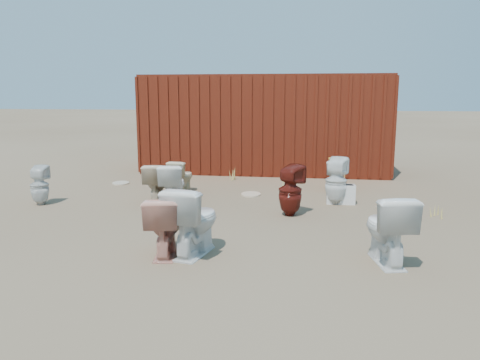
# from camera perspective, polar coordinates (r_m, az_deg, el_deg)

# --- Properties ---
(ground) EXTENTS (100.00, 100.00, 0.00)m
(ground) POSITION_cam_1_polar(r_m,az_deg,el_deg) (7.24, -0.70, -5.14)
(ground) COLOR brown
(ground) RESTS_ON ground
(shipping_container) EXTENTS (6.00, 2.40, 2.40)m
(shipping_container) POSITION_cam_1_polar(r_m,az_deg,el_deg) (12.16, 3.20, 6.92)
(shipping_container) COLOR #50140D
(shipping_container) RESTS_ON ground
(toilet_front_a) EXTENTS (0.51, 0.78, 0.75)m
(toilet_front_a) POSITION_cam_1_polar(r_m,az_deg,el_deg) (8.30, -8.19, -0.57)
(toilet_front_a) COLOR white
(toilet_front_a) RESTS_ON ground
(toilet_front_pink) EXTENTS (0.54, 0.80, 0.75)m
(toilet_front_pink) POSITION_cam_1_polar(r_m,az_deg,el_deg) (5.76, -9.22, -5.50)
(toilet_front_pink) COLOR #E19682
(toilet_front_pink) RESTS_ON ground
(toilet_front_c) EXTENTS (0.65, 0.93, 0.86)m
(toilet_front_c) POSITION_cam_1_polar(r_m,az_deg,el_deg) (5.74, -5.70, -4.90)
(toilet_front_c) COLOR white
(toilet_front_c) RESTS_ON ground
(toilet_front_maroon) EXTENTS (0.52, 0.52, 0.83)m
(toilet_front_maroon) POSITION_cam_1_polar(r_m,az_deg,el_deg) (7.57, 6.15, -1.28)
(toilet_front_maroon) COLOR #5D170F
(toilet_front_maroon) RESTS_ON ground
(toilet_front_e) EXTENTS (0.61, 0.88, 0.83)m
(toilet_front_e) POSITION_cam_1_polar(r_m,az_deg,el_deg) (5.70, 17.53, -5.66)
(toilet_front_e) COLOR white
(toilet_front_e) RESTS_ON ground
(toilet_back_a) EXTENTS (0.37, 0.37, 0.70)m
(toilet_back_a) POSITION_cam_1_polar(r_m,az_deg,el_deg) (9.01, -23.25, -0.61)
(toilet_back_a) COLOR silver
(toilet_back_a) RESTS_ON ground
(toilet_back_beige_left) EXTENTS (0.47, 0.69, 0.65)m
(toilet_back_beige_left) POSITION_cam_1_polar(r_m,az_deg,el_deg) (9.40, -7.14, 0.43)
(toilet_back_beige_left) COLOR beige
(toilet_back_beige_left) RESTS_ON ground
(toilet_back_beige_right) EXTENTS (0.52, 0.77, 0.72)m
(toilet_back_beige_right) POSITION_cam_1_polar(r_m,az_deg,el_deg) (8.57, -10.22, -0.37)
(toilet_back_beige_right) COLOR beige
(toilet_back_beige_right) RESTS_ON ground
(toilet_back_yellowlid) EXTENTS (0.43, 0.66, 0.64)m
(toilet_back_yellowlid) POSITION_cam_1_polar(r_m,az_deg,el_deg) (9.74, 11.62, 0.62)
(toilet_back_yellowlid) COLOR white
(toilet_back_yellowlid) RESTS_ON ground
(toilet_back_e) EXTENTS (0.48, 0.49, 0.84)m
(toilet_back_e) POSITION_cam_1_polar(r_m,az_deg,el_deg) (8.48, 11.63, -0.12)
(toilet_back_e) COLOR white
(toilet_back_e) RESTS_ON ground
(yellow_lid) EXTENTS (0.32, 0.40, 0.02)m
(yellow_lid) POSITION_cam_1_polar(r_m,az_deg,el_deg) (9.69, 11.69, 2.55)
(yellow_lid) COLOR gold
(yellow_lid) RESTS_ON toilet_back_yellowlid
(loose_tank) EXTENTS (0.51, 0.22, 0.35)m
(loose_tank) POSITION_cam_1_polar(r_m,az_deg,el_deg) (8.58, 12.18, -1.70)
(loose_tank) COLOR silver
(loose_tank) RESTS_ON ground
(loose_lid_near) EXTENTS (0.42, 0.53, 0.02)m
(loose_lid_near) POSITION_cam_1_polar(r_m,az_deg,el_deg) (9.16, 1.34, -1.74)
(loose_lid_near) COLOR beige
(loose_lid_near) RESTS_ON ground
(loose_lid_far) EXTENTS (0.46, 0.54, 0.02)m
(loose_lid_far) POSITION_cam_1_polar(r_m,az_deg,el_deg) (10.62, -14.34, -0.37)
(loose_lid_far) COLOR tan
(loose_lid_far) RESTS_ON ground
(weed_clump_a) EXTENTS (0.36, 0.36, 0.26)m
(weed_clump_a) POSITION_cam_1_polar(r_m,az_deg,el_deg) (10.77, -8.44, 0.64)
(weed_clump_a) COLOR #AF9946
(weed_clump_a) RESTS_ON ground
(weed_clump_b) EXTENTS (0.32, 0.32, 0.29)m
(weed_clump_b) POSITION_cam_1_polar(r_m,az_deg,el_deg) (9.70, 5.94, -0.29)
(weed_clump_b) COLOR #AF9946
(weed_clump_b) RESTS_ON ground
(weed_clump_c) EXTENTS (0.36, 0.36, 0.32)m
(weed_clump_c) POSITION_cam_1_polar(r_m,az_deg,el_deg) (10.08, 12.11, 0.01)
(weed_clump_c) COLOR #AF9946
(weed_clump_c) RESTS_ON ground
(weed_clump_d) EXTENTS (0.30, 0.30, 0.27)m
(weed_clump_d) POSITION_cam_1_polar(r_m,az_deg,el_deg) (10.67, -0.64, 0.69)
(weed_clump_d) COLOR #AF9946
(weed_clump_d) RESTS_ON ground
(weed_clump_e) EXTENTS (0.34, 0.34, 0.28)m
(weed_clump_e) POSITION_cam_1_polar(r_m,az_deg,el_deg) (10.56, 11.82, 0.38)
(weed_clump_e) COLOR #AF9946
(weed_clump_e) RESTS_ON ground
(weed_clump_f) EXTENTS (0.28, 0.28, 0.21)m
(weed_clump_f) POSITION_cam_1_polar(r_m,az_deg,el_deg) (8.15, 22.99, -3.47)
(weed_clump_f) COLOR #AF9946
(weed_clump_f) RESTS_ON ground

